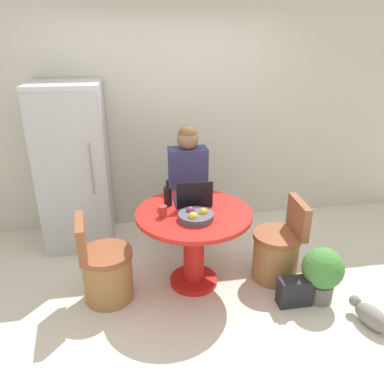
{
  "coord_description": "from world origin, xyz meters",
  "views": [
    {
      "loc": [
        -0.45,
        -2.74,
        2.25
      ],
      "look_at": [
        0.07,
        0.33,
        0.92
      ],
      "focal_mm": 35.0,
      "sensor_mm": 36.0,
      "label": 1
    }
  ],
  "objects_px": {
    "chair_right_side": "(277,252)",
    "person_seated": "(187,180)",
    "laptop": "(193,199)",
    "potted_plant": "(322,272)",
    "refrigerator": "(74,168)",
    "cat": "(371,316)",
    "bottle": "(168,195)",
    "dining_table": "(194,234)",
    "fruit_bowl": "(196,216)",
    "handbag": "(295,292)",
    "chair_left_side": "(106,271)"
  },
  "relations": [
    {
      "from": "fruit_bowl",
      "to": "dining_table",
      "type": "bearing_deg",
      "value": 86.15
    },
    {
      "from": "chair_right_side",
      "to": "person_seated",
      "type": "distance_m",
      "value": 1.2
    },
    {
      "from": "dining_table",
      "to": "chair_left_side",
      "type": "bearing_deg",
      "value": -173.41
    },
    {
      "from": "dining_table",
      "to": "cat",
      "type": "bearing_deg",
      "value": -31.19
    },
    {
      "from": "refrigerator",
      "to": "person_seated",
      "type": "height_order",
      "value": "refrigerator"
    },
    {
      "from": "refrigerator",
      "to": "chair_left_side",
      "type": "xyz_separation_m",
      "value": [
        0.33,
        -1.11,
        -0.61
      ]
    },
    {
      "from": "laptop",
      "to": "potted_plant",
      "type": "distance_m",
      "value": 1.32
    },
    {
      "from": "laptop",
      "to": "cat",
      "type": "relative_size",
      "value": 0.74
    },
    {
      "from": "laptop",
      "to": "fruit_bowl",
      "type": "height_order",
      "value": "laptop"
    },
    {
      "from": "refrigerator",
      "to": "cat",
      "type": "distance_m",
      "value": 3.19
    },
    {
      "from": "refrigerator",
      "to": "person_seated",
      "type": "xyz_separation_m",
      "value": [
        1.2,
        -0.27,
        -0.12
      ]
    },
    {
      "from": "bottle",
      "to": "potted_plant",
      "type": "relative_size",
      "value": 0.49
    },
    {
      "from": "dining_table",
      "to": "chair_right_side",
      "type": "relative_size",
      "value": 1.29
    },
    {
      "from": "dining_table",
      "to": "person_seated",
      "type": "distance_m",
      "value": 0.79
    },
    {
      "from": "person_seated",
      "to": "refrigerator",
      "type": "bearing_deg",
      "value": -12.53
    },
    {
      "from": "fruit_bowl",
      "to": "cat",
      "type": "height_order",
      "value": "fruit_bowl"
    },
    {
      "from": "chair_right_side",
      "to": "person_seated",
      "type": "bearing_deg",
      "value": -133.12
    },
    {
      "from": "fruit_bowl",
      "to": "bottle",
      "type": "relative_size",
      "value": 1.22
    },
    {
      "from": "dining_table",
      "to": "chair_left_side",
      "type": "xyz_separation_m",
      "value": [
        -0.82,
        -0.09,
        -0.25
      ]
    },
    {
      "from": "laptop",
      "to": "person_seated",
      "type": "bearing_deg",
      "value": -93.66
    },
    {
      "from": "person_seated",
      "to": "laptop",
      "type": "height_order",
      "value": "person_seated"
    },
    {
      "from": "potted_plant",
      "to": "handbag",
      "type": "xyz_separation_m",
      "value": [
        -0.25,
        -0.02,
        -0.16
      ]
    },
    {
      "from": "chair_left_side",
      "to": "handbag",
      "type": "xyz_separation_m",
      "value": [
        1.65,
        -0.36,
        -0.15
      ]
    },
    {
      "from": "refrigerator",
      "to": "person_seated",
      "type": "relative_size",
      "value": 1.3
    },
    {
      "from": "laptop",
      "to": "handbag",
      "type": "bearing_deg",
      "value": 142.91
    },
    {
      "from": "fruit_bowl",
      "to": "person_seated",
      "type": "bearing_deg",
      "value": 85.64
    },
    {
      "from": "chair_right_side",
      "to": "cat",
      "type": "xyz_separation_m",
      "value": [
        0.53,
        -0.78,
        -0.19
      ]
    },
    {
      "from": "dining_table",
      "to": "bottle",
      "type": "xyz_separation_m",
      "value": [
        -0.21,
        0.18,
        0.33
      ]
    },
    {
      "from": "dining_table",
      "to": "chair_right_side",
      "type": "bearing_deg",
      "value": -2.87
    },
    {
      "from": "handbag",
      "to": "chair_right_side",
      "type": "bearing_deg",
      "value": 91.71
    },
    {
      "from": "fruit_bowl",
      "to": "cat",
      "type": "bearing_deg",
      "value": -26.08
    },
    {
      "from": "chair_left_side",
      "to": "fruit_bowl",
      "type": "relative_size",
      "value": 2.67
    },
    {
      "from": "refrigerator",
      "to": "handbag",
      "type": "relative_size",
      "value": 5.98
    },
    {
      "from": "fruit_bowl",
      "to": "potted_plant",
      "type": "relative_size",
      "value": 0.59
    },
    {
      "from": "chair_right_side",
      "to": "person_seated",
      "type": "xyz_separation_m",
      "value": [
        -0.76,
        0.79,
        0.49
      ]
    },
    {
      "from": "dining_table",
      "to": "person_seated",
      "type": "height_order",
      "value": "person_seated"
    },
    {
      "from": "chair_left_side",
      "to": "cat",
      "type": "xyz_separation_m",
      "value": [
        2.17,
        -0.72,
        -0.19
      ]
    },
    {
      "from": "chair_left_side",
      "to": "potted_plant",
      "type": "xyz_separation_m",
      "value": [
        1.9,
        -0.34,
        0.01
      ]
    },
    {
      "from": "chair_left_side",
      "to": "handbag",
      "type": "bearing_deg",
      "value": -109.05
    },
    {
      "from": "laptop",
      "to": "fruit_bowl",
      "type": "relative_size",
      "value": 1.08
    },
    {
      "from": "chair_right_side",
      "to": "handbag",
      "type": "height_order",
      "value": "chair_right_side"
    },
    {
      "from": "chair_right_side",
      "to": "cat",
      "type": "relative_size",
      "value": 1.82
    },
    {
      "from": "bottle",
      "to": "potted_plant",
      "type": "xyz_separation_m",
      "value": [
        1.3,
        -0.61,
        -0.57
      ]
    },
    {
      "from": "bottle",
      "to": "dining_table",
      "type": "bearing_deg",
      "value": -39.93
    },
    {
      "from": "dining_table",
      "to": "chair_left_side",
      "type": "height_order",
      "value": "chair_left_side"
    },
    {
      "from": "dining_table",
      "to": "cat",
      "type": "relative_size",
      "value": 2.33
    },
    {
      "from": "refrigerator",
      "to": "dining_table",
      "type": "bearing_deg",
      "value": -41.62
    },
    {
      "from": "laptop",
      "to": "chair_right_side",
      "type": "bearing_deg",
      "value": 166.18
    },
    {
      "from": "chair_right_side",
      "to": "handbag",
      "type": "bearing_deg",
      "value": 4.57
    },
    {
      "from": "chair_right_side",
      "to": "cat",
      "type": "height_order",
      "value": "chair_right_side"
    }
  ]
}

